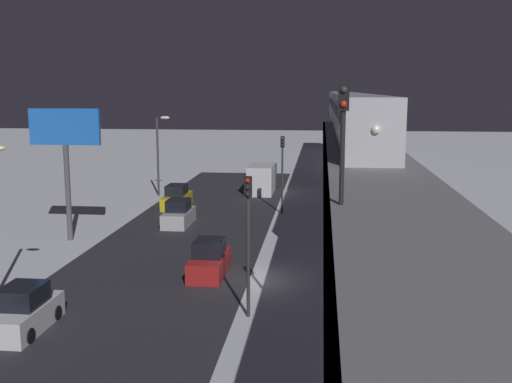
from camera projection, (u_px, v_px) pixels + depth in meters
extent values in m
plane|color=silver|center=(244.00, 280.00, 32.54)|extent=(240.00, 240.00, 0.00)
cube|color=#28282D|center=(150.00, 277.00, 33.10)|extent=(11.00, 83.56, 0.01)
cube|color=slate|center=(372.00, 172.00, 30.83)|extent=(5.00, 83.56, 0.80)
cube|color=#38383D|center=(325.00, 172.00, 31.09)|extent=(0.24, 81.89, 0.80)
cylinder|color=slate|center=(346.00, 159.00, 64.12)|extent=(1.40, 1.40, 5.56)
cylinder|color=slate|center=(354.00, 184.00, 47.74)|extent=(1.40, 1.40, 5.56)
cylinder|color=slate|center=(370.00, 233.00, 31.36)|extent=(1.40, 1.40, 5.56)
cube|color=#B7BABF|center=(363.00, 123.00, 37.99)|extent=(2.90, 18.00, 3.40)
cube|color=black|center=(364.00, 116.00, 37.93)|extent=(2.94, 16.20, 0.90)
cube|color=#B7BABF|center=(350.00, 112.00, 56.22)|extent=(2.90, 18.00, 3.40)
cube|color=black|center=(350.00, 107.00, 56.15)|extent=(2.94, 16.20, 0.90)
cube|color=#B7BABF|center=(344.00, 106.00, 74.45)|extent=(2.90, 18.00, 3.40)
cube|color=black|center=(344.00, 103.00, 74.38)|extent=(2.94, 16.20, 0.90)
cube|color=#B7BABF|center=(339.00, 103.00, 92.68)|extent=(2.90, 18.00, 3.40)
cube|color=black|center=(340.00, 100.00, 92.61)|extent=(2.94, 16.20, 0.90)
sphere|color=white|center=(376.00, 130.00, 29.10)|extent=(0.44, 0.44, 0.44)
cylinder|color=black|center=(342.00, 157.00, 19.81)|extent=(0.16, 0.16, 3.20)
cube|color=black|center=(344.00, 97.00, 19.48)|extent=(0.36, 0.28, 0.90)
sphere|color=#333333|center=(344.00, 90.00, 19.29)|extent=(0.22, 0.22, 0.22)
sphere|color=red|center=(344.00, 104.00, 19.37)|extent=(0.22, 0.22, 0.22)
cube|color=silver|center=(24.00, 318.00, 25.68)|extent=(1.80, 4.14, 1.10)
cube|color=black|center=(23.00, 296.00, 25.52)|extent=(1.58, 1.99, 0.87)
cylinder|color=black|center=(29.00, 336.00, 24.37)|extent=(0.20, 0.64, 0.64)
cylinder|color=black|center=(57.00, 313.00, 26.89)|extent=(0.20, 0.64, 0.64)
cylinder|color=black|center=(20.00, 311.00, 27.07)|extent=(0.20, 0.64, 0.64)
cube|color=gold|center=(177.00, 201.00, 52.51)|extent=(1.80, 4.70, 1.10)
cube|color=black|center=(177.00, 190.00, 52.35)|extent=(1.58, 2.25, 0.87)
cube|color=#A51E1E|center=(209.00, 265.00, 33.42)|extent=(1.80, 4.30, 1.10)
cube|color=black|center=(209.00, 248.00, 33.25)|extent=(1.58, 2.06, 0.87)
cube|color=#B2B2B7|center=(179.00, 218.00, 45.63)|extent=(1.80, 4.17, 1.10)
cube|color=black|center=(178.00, 205.00, 45.46)|extent=(1.58, 2.00, 0.87)
cube|color=#2D6038|center=(265.00, 176.00, 63.27)|extent=(2.30, 2.20, 2.40)
cube|color=silver|center=(261.00, 179.00, 59.52)|extent=(2.40, 5.00, 2.80)
cylinder|color=#2D2D2D|center=(248.00, 258.00, 26.85)|extent=(0.16, 0.16, 5.50)
cube|color=black|center=(248.00, 187.00, 26.32)|extent=(0.32, 0.32, 0.90)
sphere|color=red|center=(248.00, 181.00, 26.09)|extent=(0.20, 0.20, 0.20)
sphere|color=black|center=(248.00, 187.00, 26.14)|extent=(0.20, 0.20, 0.20)
sphere|color=black|center=(248.00, 194.00, 26.19)|extent=(0.20, 0.20, 0.20)
cylinder|color=#2D2D2D|center=(282.00, 181.00, 49.39)|extent=(0.16, 0.16, 5.50)
cube|color=black|center=(283.00, 142.00, 48.86)|extent=(0.32, 0.32, 0.90)
sphere|color=red|center=(282.00, 138.00, 48.63)|extent=(0.20, 0.20, 0.20)
sphere|color=black|center=(282.00, 142.00, 48.68)|extent=(0.20, 0.20, 0.20)
sphere|color=black|center=(282.00, 146.00, 48.73)|extent=(0.20, 0.20, 0.20)
cylinder|color=#4C4C51|center=(68.00, 193.00, 40.60)|extent=(0.36, 0.36, 6.50)
cube|color=blue|center=(65.00, 127.00, 39.86)|extent=(4.80, 0.30, 2.40)
cylinder|color=#38383D|center=(158.00, 157.00, 57.65)|extent=(0.20, 0.20, 7.50)
ellipsoid|color=#F4E5B2|center=(165.00, 118.00, 56.93)|extent=(0.90, 0.44, 0.30)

